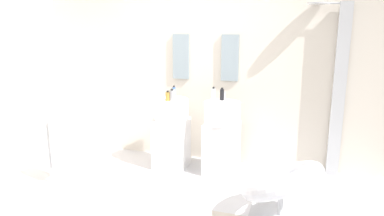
{
  "coord_description": "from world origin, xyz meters",
  "views": [
    {
      "loc": [
        1.24,
        -2.89,
        1.77
      ],
      "look_at": [
        0.15,
        0.55,
        0.95
      ],
      "focal_mm": 33.39,
      "sensor_mm": 36.0,
      "label": 1
    }
  ],
  "objects_px": {
    "shower_column": "(338,88)",
    "soap_bottle_black": "(222,94)",
    "pedestal_sink_left": "(171,132)",
    "soap_bottle_amber": "(168,96)",
    "pedestal_sink_right": "(222,137)",
    "lounge_chair": "(282,186)",
    "towel_rack": "(59,132)",
    "soap_bottle_clear": "(213,96)",
    "soap_bottle_blue": "(174,92)",
    "soap_bottle_grey": "(172,95)"
  },
  "relations": [
    {
      "from": "lounge_chair",
      "to": "soap_bottle_amber",
      "type": "height_order",
      "value": "soap_bottle_amber"
    },
    {
      "from": "towel_rack",
      "to": "soap_bottle_black",
      "type": "distance_m",
      "value": 1.93
    },
    {
      "from": "towel_rack",
      "to": "lounge_chair",
      "type": "bearing_deg",
      "value": -1.0
    },
    {
      "from": "soap_bottle_grey",
      "to": "soap_bottle_black",
      "type": "bearing_deg",
      "value": 21.34
    },
    {
      "from": "lounge_chair",
      "to": "soap_bottle_amber",
      "type": "relative_size",
      "value": 8.46
    },
    {
      "from": "pedestal_sink_right",
      "to": "soap_bottle_amber",
      "type": "xyz_separation_m",
      "value": [
        -0.65,
        -0.12,
        0.49
      ]
    },
    {
      "from": "shower_column",
      "to": "soap_bottle_grey",
      "type": "distance_m",
      "value": 1.95
    },
    {
      "from": "towel_rack",
      "to": "soap_bottle_amber",
      "type": "relative_size",
      "value": 7.7
    },
    {
      "from": "lounge_chair",
      "to": "soap_bottle_grey",
      "type": "xyz_separation_m",
      "value": [
        -1.38,
        0.83,
        0.61
      ]
    },
    {
      "from": "pedestal_sink_left",
      "to": "lounge_chair",
      "type": "height_order",
      "value": "pedestal_sink_left"
    },
    {
      "from": "towel_rack",
      "to": "soap_bottle_black",
      "type": "height_order",
      "value": "soap_bottle_black"
    },
    {
      "from": "soap_bottle_clear",
      "to": "soap_bottle_grey",
      "type": "height_order",
      "value": "soap_bottle_clear"
    },
    {
      "from": "pedestal_sink_left",
      "to": "towel_rack",
      "type": "distance_m",
      "value": 1.35
    },
    {
      "from": "shower_column",
      "to": "towel_rack",
      "type": "distance_m",
      "value": 3.22
    },
    {
      "from": "soap_bottle_blue",
      "to": "soap_bottle_amber",
      "type": "distance_m",
      "value": 0.26
    },
    {
      "from": "towel_rack",
      "to": "soap_bottle_blue",
      "type": "relative_size",
      "value": 6.64
    },
    {
      "from": "shower_column",
      "to": "pedestal_sink_left",
      "type": "bearing_deg",
      "value": -170.09
    },
    {
      "from": "soap_bottle_blue",
      "to": "soap_bottle_clear",
      "type": "bearing_deg",
      "value": -23.77
    },
    {
      "from": "lounge_chair",
      "to": "pedestal_sink_right",
      "type": "bearing_deg",
      "value": 129.68
    },
    {
      "from": "pedestal_sink_right",
      "to": "soap_bottle_black",
      "type": "height_order",
      "value": "soap_bottle_black"
    },
    {
      "from": "towel_rack",
      "to": "pedestal_sink_right",
      "type": "bearing_deg",
      "value": 28.59
    },
    {
      "from": "shower_column",
      "to": "soap_bottle_black",
      "type": "relative_size",
      "value": 13.37
    },
    {
      "from": "soap_bottle_black",
      "to": "soap_bottle_amber",
      "type": "xyz_separation_m",
      "value": [
        -0.62,
        -0.23,
        -0.01
      ]
    },
    {
      "from": "soap_bottle_amber",
      "to": "soap_bottle_blue",
      "type": "bearing_deg",
      "value": 93.5
    },
    {
      "from": "shower_column",
      "to": "soap_bottle_amber",
      "type": "relative_size",
      "value": 16.62
    },
    {
      "from": "shower_column",
      "to": "soap_bottle_black",
      "type": "bearing_deg",
      "value": -170.2
    },
    {
      "from": "soap_bottle_black",
      "to": "soap_bottle_clear",
      "type": "xyz_separation_m",
      "value": [
        -0.05,
        -0.23,
        0.02
      ]
    },
    {
      "from": "pedestal_sink_left",
      "to": "soap_bottle_amber",
      "type": "xyz_separation_m",
      "value": [
        0.01,
        -0.12,
        0.49
      ]
    },
    {
      "from": "soap_bottle_amber",
      "to": "soap_bottle_clear",
      "type": "height_order",
      "value": "soap_bottle_clear"
    },
    {
      "from": "lounge_chair",
      "to": "towel_rack",
      "type": "relative_size",
      "value": 1.1
    },
    {
      "from": "soap_bottle_grey",
      "to": "soap_bottle_blue",
      "type": "bearing_deg",
      "value": 104.88
    },
    {
      "from": "pedestal_sink_right",
      "to": "towel_rack",
      "type": "bearing_deg",
      "value": -151.41
    },
    {
      "from": "pedestal_sink_left",
      "to": "soap_bottle_black",
      "type": "xyz_separation_m",
      "value": [
        0.63,
        0.11,
        0.5
      ]
    },
    {
      "from": "soap_bottle_amber",
      "to": "soap_bottle_black",
      "type": "bearing_deg",
      "value": 20.57
    },
    {
      "from": "soap_bottle_clear",
      "to": "soap_bottle_grey",
      "type": "bearing_deg",
      "value": 179.1
    },
    {
      "from": "soap_bottle_black",
      "to": "soap_bottle_amber",
      "type": "bearing_deg",
      "value": -159.43
    },
    {
      "from": "lounge_chair",
      "to": "soap_bottle_grey",
      "type": "distance_m",
      "value": 1.72
    },
    {
      "from": "pedestal_sink_left",
      "to": "pedestal_sink_right",
      "type": "distance_m",
      "value": 0.66
    },
    {
      "from": "soap_bottle_black",
      "to": "towel_rack",
      "type": "bearing_deg",
      "value": -148.0
    },
    {
      "from": "shower_column",
      "to": "towel_rack",
      "type": "xyz_separation_m",
      "value": [
        -2.94,
        -1.24,
        -0.45
      ]
    },
    {
      "from": "pedestal_sink_right",
      "to": "soap_bottle_black",
      "type": "relative_size",
      "value": 6.51
    },
    {
      "from": "pedestal_sink_left",
      "to": "soap_bottle_black",
      "type": "relative_size",
      "value": 6.51
    },
    {
      "from": "pedestal_sink_left",
      "to": "shower_column",
      "type": "bearing_deg",
      "value": 9.91
    },
    {
      "from": "pedestal_sink_left",
      "to": "soap_bottle_amber",
      "type": "distance_m",
      "value": 0.5
    },
    {
      "from": "pedestal_sink_right",
      "to": "soap_bottle_amber",
      "type": "bearing_deg",
      "value": -169.5
    },
    {
      "from": "lounge_chair",
      "to": "soap_bottle_black",
      "type": "distance_m",
      "value": 1.46
    },
    {
      "from": "towel_rack",
      "to": "soap_bottle_grey",
      "type": "xyz_separation_m",
      "value": [
        1.05,
        0.79,
        0.34
      ]
    },
    {
      "from": "soap_bottle_blue",
      "to": "soap_bottle_grey",
      "type": "relative_size",
      "value": 0.98
    },
    {
      "from": "soap_bottle_blue",
      "to": "soap_bottle_black",
      "type": "relative_size",
      "value": 0.93
    },
    {
      "from": "lounge_chair",
      "to": "soap_bottle_amber",
      "type": "xyz_separation_m",
      "value": [
        -1.43,
        0.82,
        0.6
      ]
    }
  ]
}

